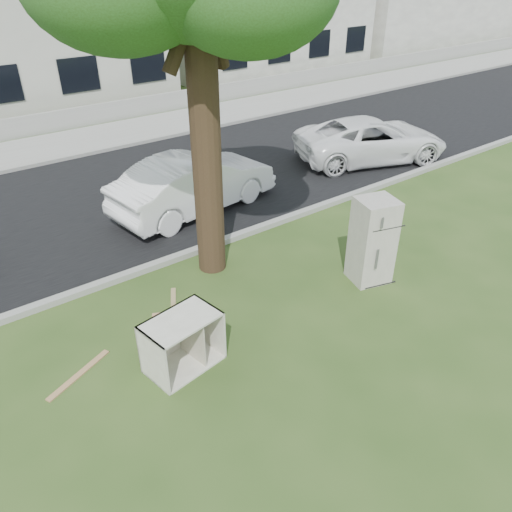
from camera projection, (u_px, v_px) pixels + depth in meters
ground at (285, 302)px, 9.01m from camera, size 120.00×120.00×0.00m
road at (140, 192)px, 13.11m from camera, size 120.00×7.00×0.01m
kerb_near at (212, 247)px, 10.69m from camera, size 120.00×0.18×0.12m
kerb_far at (90, 155)px, 15.54m from camera, size 120.00×0.18×0.12m
sidewalk at (74, 143)px, 16.53m from camera, size 120.00×2.80×0.01m
low_wall at (56, 121)px, 17.45m from camera, size 120.00×0.15×0.70m
fridge at (372, 241)px, 9.24m from camera, size 0.83×0.80×1.67m
cabinet at (183, 343)px, 7.43m from camera, size 1.22×0.87×0.87m
plank_a at (79, 374)px, 7.46m from camera, size 1.12×0.57×0.02m
plank_b at (181, 313)px, 8.72m from camera, size 0.92×0.57×0.02m
plank_c at (173, 301)px, 9.03m from camera, size 0.45×0.73×0.02m
car_center at (194, 183)px, 11.91m from camera, size 4.33×2.03×1.37m
car_right at (371, 140)px, 14.86m from camera, size 4.98×3.53×1.26m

